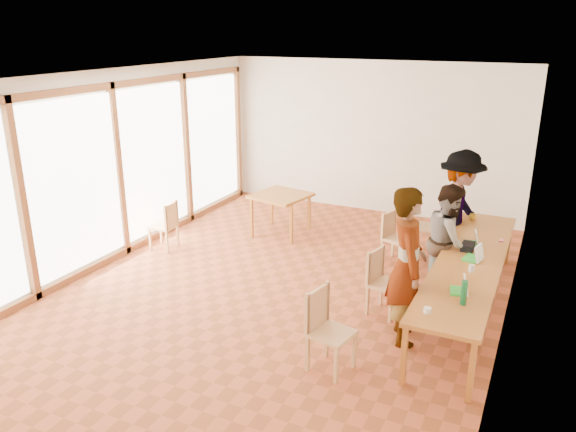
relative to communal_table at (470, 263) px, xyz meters
name	(u,v)px	position (x,y,z in m)	size (l,w,h in m)	color
ground	(285,286)	(-2.50, -0.34, -0.70)	(8.00, 8.00, 0.00)	#AA4C29
wall_back	(372,138)	(-2.50, 3.66, 0.80)	(6.00, 0.10, 3.00)	#F0E7CF
wall_front	(58,316)	(-2.50, -4.34, 0.80)	(6.00, 0.10, 3.00)	#F0E7CF
wall_right	(517,218)	(0.50, -0.34, 0.80)	(0.10, 8.00, 3.00)	#F0E7CF
window_wall	(118,166)	(-5.46, -0.34, 0.80)	(0.10, 8.00, 3.00)	white
ceiling	(284,74)	(-2.50, -0.34, 2.32)	(6.00, 8.00, 0.04)	white
communal_table	(470,263)	(0.00, 0.00, 0.00)	(0.80, 4.00, 0.75)	#AF7527
side_table	(281,199)	(-3.52, 1.60, -0.03)	(0.90, 0.90, 0.75)	#AF7527
chair_near	(324,320)	(-1.23, -1.98, -0.13)	(0.51, 0.51, 0.50)	tan
chair_mid	(381,275)	(-1.04, -0.48, -0.17)	(0.49, 0.49, 0.46)	tan
chair_far	(393,231)	(-1.36, 1.27, -0.20)	(0.48, 0.48, 0.43)	tan
chair_empty	(416,219)	(-1.10, 1.72, -0.09)	(0.51, 0.51, 0.53)	tan
chair_spare	(167,221)	(-4.91, 0.11, -0.20)	(0.41, 0.41, 0.44)	tan
person_near	(407,266)	(-0.58, -1.02, 0.25)	(0.70, 0.46, 1.91)	gray
person_mid	(449,241)	(-0.35, 0.41, 0.10)	(0.78, 0.61, 1.61)	gray
person_far	(459,211)	(-0.39, 1.37, 0.24)	(1.22, 0.70, 1.89)	gray
laptop_near	(462,288)	(0.05, -1.01, 0.10)	(0.24, 0.26, 0.19)	green
laptop_mid	(475,256)	(0.06, 0.01, 0.11)	(0.26, 0.28, 0.21)	green
laptop_far	(473,241)	(-0.04, 0.55, 0.10)	(0.25, 0.27, 0.20)	green
yellow_mug	(473,217)	(-0.21, 1.65, 0.09)	(0.11, 0.11, 0.09)	gold
green_bottle	(464,293)	(0.12, -1.30, 0.19)	(0.07, 0.07, 0.28)	#126231
clear_glass	(472,268)	(0.07, -0.38, 0.09)	(0.07, 0.07, 0.09)	silver
condiment_cup	(427,310)	(-0.19, -1.66, 0.08)	(0.08, 0.08, 0.06)	white
pink_phone	(501,240)	(0.29, 0.87, 0.05)	(0.05, 0.10, 0.01)	#E34E72
black_pouch	(468,246)	(-0.08, 0.34, 0.09)	(0.16, 0.26, 0.09)	black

